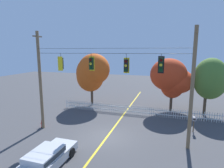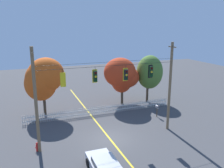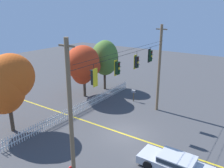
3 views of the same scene
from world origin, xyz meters
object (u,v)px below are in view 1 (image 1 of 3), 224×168
(autumn_maple_mid, at_px, (172,79))
(parked_car, at_px, (46,159))
(roadside_mailbox, at_px, (194,120))
(traffic_signal_southbound_primary, at_px, (91,64))
(traffic_signal_westbound_side, at_px, (161,65))
(traffic_signal_northbound_secondary, at_px, (61,64))
(fire_hydrant, at_px, (42,123))
(traffic_signal_northbound_primary, at_px, (126,65))
(autumn_oak_far_east, at_px, (210,78))
(autumn_maple_near_fence, at_px, (91,73))

(autumn_maple_mid, height_order, parked_car, autumn_maple_mid)
(roadside_mailbox, bearing_deg, autumn_maple_mid, 108.88)
(traffic_signal_southbound_primary, relative_size, traffic_signal_westbound_side, 0.99)
(traffic_signal_northbound_secondary, xyz_separation_m, fire_hydrant, (-2.35, 0.13, -5.54))
(traffic_signal_northbound_primary, relative_size, autumn_oak_far_east, 0.23)
(autumn_maple_mid, distance_m, roadside_mailbox, 6.55)
(traffic_signal_westbound_side, xyz_separation_m, autumn_maple_near_fence, (-8.91, 8.27, -1.75))
(autumn_maple_mid, bearing_deg, autumn_maple_near_fence, -176.97)
(parked_car, bearing_deg, autumn_maple_mid, 62.88)
(traffic_signal_westbound_side, distance_m, roadside_mailbox, 6.45)
(autumn_maple_near_fence, relative_size, fire_hydrant, 8.64)
(traffic_signal_southbound_primary, bearing_deg, traffic_signal_northbound_primary, 0.00)
(traffic_signal_southbound_primary, relative_size, fire_hydrant, 1.79)
(traffic_signal_southbound_primary, xyz_separation_m, roadside_mailbox, (8.13, 3.14, -4.85))
(traffic_signal_southbound_primary, bearing_deg, traffic_signal_northbound_secondary, -179.61)
(autumn_maple_near_fence, bearing_deg, traffic_signal_southbound_primary, -66.48)
(traffic_signal_northbound_secondary, bearing_deg, roadside_mailbox, 16.23)
(autumn_maple_mid, bearing_deg, traffic_signal_westbound_side, -95.76)
(traffic_signal_northbound_secondary, distance_m, traffic_signal_westbound_side, 8.02)
(parked_car, distance_m, roadside_mailbox, 12.17)
(autumn_maple_mid, bearing_deg, autumn_oak_far_east, -2.85)
(roadside_mailbox, bearing_deg, autumn_oak_far_east, 69.96)
(traffic_signal_southbound_primary, height_order, parked_car, traffic_signal_southbound_primary)
(traffic_signal_southbound_primary, height_order, roadside_mailbox, traffic_signal_southbound_primary)
(roadside_mailbox, bearing_deg, traffic_signal_northbound_secondary, -163.77)
(autumn_oak_far_east, relative_size, roadside_mailbox, 4.60)
(fire_hydrant, bearing_deg, parked_car, -50.87)
(roadside_mailbox, bearing_deg, traffic_signal_southbound_primary, -158.90)
(traffic_signal_southbound_primary, distance_m, traffic_signal_northbound_primary, 2.80)
(traffic_signal_northbound_secondary, relative_size, traffic_signal_southbound_primary, 1.04)
(traffic_signal_northbound_secondary, distance_m, autumn_oak_far_east, 15.56)
(traffic_signal_northbound_secondary, height_order, traffic_signal_northbound_primary, same)
(autumn_maple_near_fence, height_order, roadside_mailbox, autumn_maple_near_fence)
(traffic_signal_northbound_primary, bearing_deg, traffic_signal_southbound_primary, -180.00)
(traffic_signal_westbound_side, relative_size, autumn_maple_mid, 0.23)
(traffic_signal_westbound_side, distance_m, fire_hydrant, 11.78)
(autumn_maple_near_fence, bearing_deg, traffic_signal_westbound_side, -42.87)
(autumn_oak_far_east, xyz_separation_m, parked_car, (-11.00, -13.62, -3.49))
(autumn_maple_mid, relative_size, fire_hydrant, 8.00)
(traffic_signal_northbound_primary, xyz_separation_m, traffic_signal_westbound_side, (2.51, 0.00, 0.11))
(roadside_mailbox, bearing_deg, traffic_signal_westbound_side, -131.97)
(traffic_signal_northbound_secondary, height_order, fire_hydrant, traffic_signal_northbound_secondary)
(autumn_oak_far_east, distance_m, roadside_mailbox, 6.54)
(traffic_signal_southbound_primary, xyz_separation_m, parked_car, (-0.88, -5.02, -5.35))
(autumn_maple_mid, bearing_deg, roadside_mailbox, -71.12)
(fire_hydrant, bearing_deg, traffic_signal_southbound_primary, -1.25)
(traffic_signal_northbound_primary, distance_m, parked_car, 8.16)
(traffic_signal_westbound_side, height_order, autumn_maple_near_fence, traffic_signal_westbound_side)
(traffic_signal_westbound_side, distance_m, autumn_maple_near_fence, 12.29)
(traffic_signal_northbound_secondary, xyz_separation_m, parked_car, (1.83, -5.00, -5.31))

